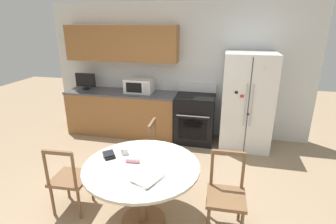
{
  "coord_description": "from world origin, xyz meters",
  "views": [
    {
      "loc": [
        0.95,
        -2.49,
        2.26
      ],
      "look_at": [
        0.13,
        1.15,
        0.95
      ],
      "focal_mm": 28.0,
      "sensor_mm": 36.0,
      "label": 1
    }
  ],
  "objects_px": {
    "microwave": "(139,86)",
    "refrigerator": "(247,102)",
    "oven_range": "(195,118)",
    "dining_chair_far": "(163,152)",
    "dining_chair_left": "(70,179)",
    "countertop_tv": "(86,81)",
    "wallet": "(109,155)",
    "dining_chair_right": "(226,196)",
    "candle_glass": "(124,151)"
  },
  "relations": [
    {
      "from": "countertop_tv",
      "to": "candle_glass",
      "type": "distance_m",
      "value": 2.83
    },
    {
      "from": "dining_chair_far",
      "to": "dining_chair_left",
      "type": "height_order",
      "value": "same"
    },
    {
      "from": "oven_range",
      "to": "microwave",
      "type": "relative_size",
      "value": 1.99
    },
    {
      "from": "dining_chair_left",
      "to": "wallet",
      "type": "xyz_separation_m",
      "value": [
        0.51,
        0.07,
        0.35
      ]
    },
    {
      "from": "microwave",
      "to": "refrigerator",
      "type": "bearing_deg",
      "value": -2.67
    },
    {
      "from": "microwave",
      "to": "dining_chair_right",
      "type": "distance_m",
      "value": 2.97
    },
    {
      "from": "oven_range",
      "to": "countertop_tv",
      "type": "relative_size",
      "value": 2.56
    },
    {
      "from": "countertop_tv",
      "to": "dining_chair_right",
      "type": "distance_m",
      "value": 3.8
    },
    {
      "from": "dining_chair_far",
      "to": "dining_chair_left",
      "type": "xyz_separation_m",
      "value": [
        -0.95,
        -0.92,
        0.0
      ]
    },
    {
      "from": "countertop_tv",
      "to": "candle_glass",
      "type": "xyz_separation_m",
      "value": [
        1.72,
        -2.23,
        -0.29
      ]
    },
    {
      "from": "wallet",
      "to": "microwave",
      "type": "bearing_deg",
      "value": 99.97
    },
    {
      "from": "dining_chair_left",
      "to": "dining_chair_right",
      "type": "xyz_separation_m",
      "value": [
        1.86,
        0.09,
        0.0
      ]
    },
    {
      "from": "candle_glass",
      "to": "microwave",
      "type": "bearing_deg",
      "value": 103.99
    },
    {
      "from": "refrigerator",
      "to": "dining_chair_right",
      "type": "distance_m",
      "value": 2.29
    },
    {
      "from": "dining_chair_far",
      "to": "dining_chair_left",
      "type": "relative_size",
      "value": 1.0
    },
    {
      "from": "oven_range",
      "to": "microwave",
      "type": "xyz_separation_m",
      "value": [
        -1.14,
        0.06,
        0.57
      ]
    },
    {
      "from": "refrigerator",
      "to": "dining_chair_left",
      "type": "bearing_deg",
      "value": -133.2
    },
    {
      "from": "microwave",
      "to": "wallet",
      "type": "height_order",
      "value": "microwave"
    },
    {
      "from": "oven_range",
      "to": "dining_chair_far",
      "type": "xyz_separation_m",
      "value": [
        -0.29,
        -1.43,
        -0.03
      ]
    },
    {
      "from": "dining_chair_right",
      "to": "candle_glass",
      "type": "height_order",
      "value": "dining_chair_right"
    },
    {
      "from": "dining_chair_right",
      "to": "dining_chair_far",
      "type": "bearing_deg",
      "value": -43.78
    },
    {
      "from": "refrigerator",
      "to": "dining_chair_far",
      "type": "relative_size",
      "value": 1.94
    },
    {
      "from": "microwave",
      "to": "wallet",
      "type": "bearing_deg",
      "value": -80.03
    },
    {
      "from": "dining_chair_far",
      "to": "dining_chair_left",
      "type": "distance_m",
      "value": 1.32
    },
    {
      "from": "countertop_tv",
      "to": "dining_chair_far",
      "type": "distance_m",
      "value": 2.59
    },
    {
      "from": "refrigerator",
      "to": "wallet",
      "type": "xyz_separation_m",
      "value": [
        -1.66,
        -2.25,
        -0.09
      ]
    },
    {
      "from": "oven_range",
      "to": "wallet",
      "type": "xyz_separation_m",
      "value": [
        -0.72,
        -2.28,
        0.32
      ]
    },
    {
      "from": "refrigerator",
      "to": "dining_chair_far",
      "type": "height_order",
      "value": "refrigerator"
    },
    {
      "from": "refrigerator",
      "to": "dining_chair_left",
      "type": "distance_m",
      "value": 3.2
    },
    {
      "from": "countertop_tv",
      "to": "candle_glass",
      "type": "relative_size",
      "value": 4.88
    },
    {
      "from": "refrigerator",
      "to": "microwave",
      "type": "distance_m",
      "value": 2.08
    },
    {
      "from": "oven_range",
      "to": "countertop_tv",
      "type": "distance_m",
      "value": 2.38
    },
    {
      "from": "dining_chair_left",
      "to": "countertop_tv",
      "type": "bearing_deg",
      "value": 110.79
    },
    {
      "from": "dining_chair_far",
      "to": "countertop_tv",
      "type": "bearing_deg",
      "value": -128.97
    },
    {
      "from": "dining_chair_far",
      "to": "dining_chair_right",
      "type": "bearing_deg",
      "value": 45.4
    },
    {
      "from": "microwave",
      "to": "dining_chair_far",
      "type": "xyz_separation_m",
      "value": [
        0.85,
        -1.49,
        -0.6
      ]
    },
    {
      "from": "dining_chair_far",
      "to": "dining_chair_right",
      "type": "height_order",
      "value": "same"
    },
    {
      "from": "dining_chair_far",
      "to": "candle_glass",
      "type": "distance_m",
      "value": 0.87
    },
    {
      "from": "countertop_tv",
      "to": "wallet",
      "type": "height_order",
      "value": "countertop_tv"
    },
    {
      "from": "refrigerator",
      "to": "microwave",
      "type": "relative_size",
      "value": 3.23
    },
    {
      "from": "dining_chair_far",
      "to": "wallet",
      "type": "relative_size",
      "value": 5.17
    },
    {
      "from": "oven_range",
      "to": "dining_chair_right",
      "type": "distance_m",
      "value": 2.35
    },
    {
      "from": "wallet",
      "to": "dining_chair_far",
      "type": "bearing_deg",
      "value": 63.11
    },
    {
      "from": "microwave",
      "to": "countertop_tv",
      "type": "distance_m",
      "value": 1.17
    },
    {
      "from": "dining_chair_left",
      "to": "dining_chair_right",
      "type": "distance_m",
      "value": 1.87
    },
    {
      "from": "dining_chair_far",
      "to": "candle_glass",
      "type": "height_order",
      "value": "dining_chair_far"
    },
    {
      "from": "refrigerator",
      "to": "wallet",
      "type": "relative_size",
      "value": 10.01
    },
    {
      "from": "refrigerator",
      "to": "dining_chair_right",
      "type": "height_order",
      "value": "refrigerator"
    },
    {
      "from": "countertop_tv",
      "to": "dining_chair_right",
      "type": "height_order",
      "value": "countertop_tv"
    },
    {
      "from": "candle_glass",
      "to": "wallet",
      "type": "relative_size",
      "value": 0.5
    }
  ]
}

